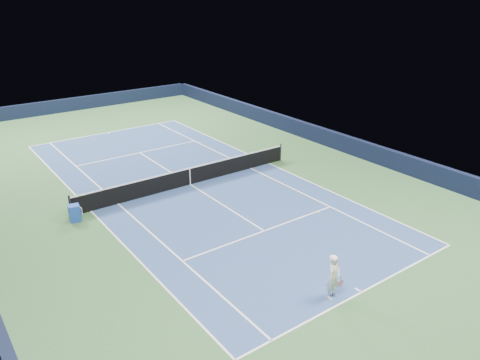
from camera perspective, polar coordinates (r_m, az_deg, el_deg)
ground at (r=25.47m, az=-6.08°, el=-0.55°), size 40.00×40.00×0.00m
wall_far at (r=42.89m, az=-19.80°, el=8.67°), size 22.00×0.35×1.10m
wall_right at (r=31.69m, az=11.06°, el=4.93°), size 0.35×40.00×1.10m
court_surface at (r=25.47m, az=-6.08°, el=-0.55°), size 10.97×23.77×0.01m
baseline_far at (r=35.70m, az=-15.83°, el=5.60°), size 10.97×0.08×0.00m
baseline_near at (r=17.46m, az=14.62°, el=-13.10°), size 10.97×0.08×0.00m
sideline_doubles_right at (r=28.37m, az=3.51°, el=2.04°), size 0.08×23.77×0.00m
sideline_doubles_left at (r=23.50m, az=-17.71°, el=-3.63°), size 0.08×23.77×0.00m
sideline_singles_right at (r=27.57m, az=1.31°, el=1.45°), size 0.08×23.77×0.00m
sideline_singles_left at (r=23.89m, az=-14.63°, el=-2.82°), size 0.08×23.77×0.00m
service_line_far at (r=30.83m, az=-12.12°, el=3.28°), size 8.23×0.08×0.00m
service_line_near at (r=20.70m, az=2.97°, el=-6.22°), size 8.23×0.08×0.00m
center_service_line at (r=25.47m, az=-6.09°, el=-0.54°), size 0.08×12.80×0.00m
center_mark_far at (r=35.56m, az=-15.74°, el=5.54°), size 0.08×0.30×0.00m
center_mark_near at (r=17.54m, az=14.24°, el=-12.88°), size 0.08×0.30×0.00m
tennis_net at (r=25.27m, az=-6.13°, el=0.50°), size 12.90×0.10×1.07m
sponsor_cube at (r=22.64m, az=-19.52°, el=-3.82°), size 0.58×0.51×0.79m
tennis_player at (r=16.56m, az=11.35°, el=-11.48°), size 0.81×1.31×2.87m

